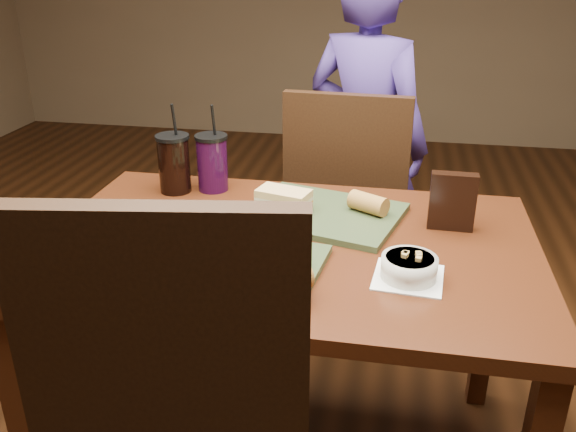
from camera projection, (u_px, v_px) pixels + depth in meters
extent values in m
cube|color=#421D0D|center=(26.00, 427.00, 1.53)|extent=(0.06, 0.06, 0.71)
cube|color=#421D0D|center=(144.00, 280.00, 2.20)|extent=(0.06, 0.06, 0.71)
cube|color=#421D0D|center=(488.00, 313.00, 2.00)|extent=(0.06, 0.06, 0.71)
cube|color=#421D0D|center=(288.00, 247.00, 1.61)|extent=(1.30, 0.85, 0.04)
cube|color=black|center=(164.00, 365.00, 1.01)|extent=(0.48, 0.12, 0.57)
cube|color=black|center=(347.00, 219.00, 2.41)|extent=(0.46, 0.46, 0.04)
cube|color=black|center=(345.00, 168.00, 2.12)|extent=(0.44, 0.07, 0.52)
cube|color=black|center=(292.00, 292.00, 2.37)|extent=(0.04, 0.04, 0.45)
cube|color=black|center=(389.00, 302.00, 2.31)|extent=(0.04, 0.04, 0.45)
cube|color=black|center=(307.00, 249.00, 2.71)|extent=(0.04, 0.04, 0.45)
cube|color=black|center=(392.00, 256.00, 2.65)|extent=(0.04, 0.04, 0.45)
imported|color=#412C7B|center=(366.00, 144.00, 2.49)|extent=(0.62, 0.53, 1.44)
cube|color=#303E24|center=(232.00, 265.00, 1.46)|extent=(0.45, 0.37, 0.02)
cube|color=#303E24|center=(324.00, 214.00, 1.74)|extent=(0.49, 0.42, 0.02)
cylinder|color=silver|center=(257.00, 254.00, 1.43)|extent=(0.21, 0.21, 0.06)
ellipsoid|color=#427219|center=(257.00, 250.00, 1.42)|extent=(0.17, 0.17, 0.05)
cube|color=beige|center=(267.00, 247.00, 1.38)|extent=(0.04, 0.04, 0.01)
cube|color=beige|center=(242.00, 242.00, 1.40)|extent=(0.04, 0.04, 0.01)
cube|color=beige|center=(243.00, 238.00, 1.43)|extent=(0.04, 0.04, 0.01)
cube|color=beige|center=(256.00, 237.00, 1.43)|extent=(0.04, 0.04, 0.01)
cube|color=beige|center=(247.00, 245.00, 1.39)|extent=(0.04, 0.04, 0.01)
cube|color=beige|center=(262.00, 245.00, 1.39)|extent=(0.04, 0.04, 0.01)
cube|color=white|center=(408.00, 278.00, 1.42)|extent=(0.17, 0.17, 0.00)
cylinder|color=silver|center=(409.00, 267.00, 1.41)|extent=(0.13, 0.13, 0.05)
cylinder|color=black|center=(410.00, 259.00, 1.40)|extent=(0.11, 0.11, 0.01)
cube|color=#B28947|center=(419.00, 254.00, 1.40)|extent=(0.02, 0.02, 0.01)
cube|color=#B28947|center=(405.00, 255.00, 1.40)|extent=(0.02, 0.02, 0.01)
cube|color=#B28947|center=(419.00, 256.00, 1.40)|extent=(0.02, 0.02, 0.01)
cube|color=#B28947|center=(419.00, 259.00, 1.38)|extent=(0.02, 0.02, 0.01)
cube|color=#B28947|center=(406.00, 253.00, 1.41)|extent=(0.01, 0.01, 0.01)
cube|color=#B28947|center=(405.00, 253.00, 1.41)|extent=(0.02, 0.02, 0.01)
cube|color=#593819|center=(184.00, 243.00, 1.53)|extent=(0.12, 0.10, 0.01)
cube|color=#3F721E|center=(183.00, 239.00, 1.53)|extent=(0.12, 0.10, 0.01)
cube|color=beige|center=(183.00, 235.00, 1.52)|extent=(0.12, 0.10, 0.01)
cube|color=#593819|center=(183.00, 231.00, 1.52)|extent=(0.12, 0.10, 0.01)
cube|color=tan|center=(284.00, 206.00, 1.75)|extent=(0.16, 0.12, 0.02)
cube|color=orange|center=(284.00, 201.00, 1.74)|extent=(0.16, 0.12, 0.01)
cube|color=beige|center=(284.00, 199.00, 1.74)|extent=(0.16, 0.12, 0.01)
cube|color=tan|center=(284.00, 193.00, 1.73)|extent=(0.16, 0.12, 0.02)
cylinder|color=#AD7533|center=(281.00, 282.00, 1.30)|extent=(0.14, 0.14, 0.07)
cylinder|color=#AD7533|center=(368.00, 203.00, 1.72)|extent=(0.12, 0.10, 0.06)
cylinder|color=black|center=(174.00, 165.00, 1.89)|extent=(0.10, 0.10, 0.17)
cylinder|color=black|center=(172.00, 137.00, 1.86)|extent=(0.10, 0.10, 0.01)
cylinder|color=black|center=(174.00, 121.00, 1.83)|extent=(0.01, 0.03, 0.11)
cylinder|color=black|center=(212.00, 164.00, 1.91)|extent=(0.10, 0.10, 0.17)
cylinder|color=black|center=(211.00, 137.00, 1.87)|extent=(0.10, 0.10, 0.01)
cylinder|color=black|center=(213.00, 122.00, 1.85)|extent=(0.01, 0.03, 0.11)
cube|color=black|center=(452.00, 201.00, 1.64)|extent=(0.12, 0.04, 0.16)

